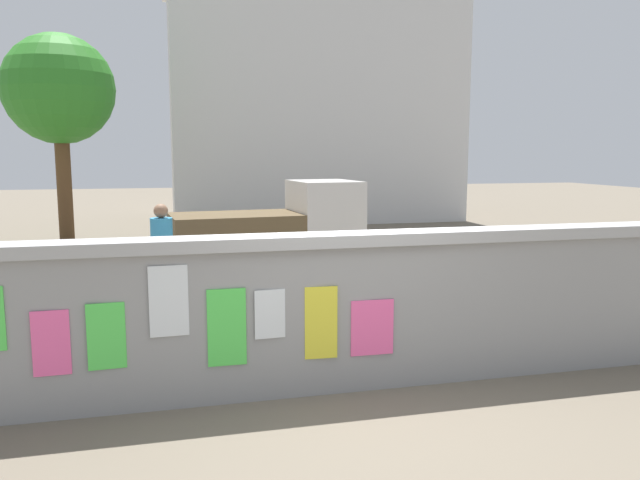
# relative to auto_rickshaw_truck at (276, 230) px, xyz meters

# --- Properties ---
(ground) EXTENTS (60.00, 60.00, 0.00)m
(ground) POSITION_rel_auto_rickshaw_truck_xyz_m (-0.38, 2.06, -0.90)
(ground) COLOR #6B6051
(poster_wall) EXTENTS (8.48, 0.42, 1.61)m
(poster_wall) POSITION_rel_auto_rickshaw_truck_xyz_m (-0.39, -5.94, -0.07)
(poster_wall) COLOR gray
(poster_wall) RESTS_ON ground
(auto_rickshaw_truck) EXTENTS (3.72, 1.82, 1.85)m
(auto_rickshaw_truck) POSITION_rel_auto_rickshaw_truck_xyz_m (0.00, 0.00, 0.00)
(auto_rickshaw_truck) COLOR black
(auto_rickshaw_truck) RESTS_ON ground
(motorcycle) EXTENTS (1.90, 0.56, 0.87)m
(motorcycle) POSITION_rel_auto_rickshaw_truck_xyz_m (2.63, -3.46, -0.44)
(motorcycle) COLOR black
(motorcycle) RESTS_ON ground
(bicycle_near) EXTENTS (1.68, 0.53, 0.95)m
(bicycle_near) POSITION_rel_auto_rickshaw_truck_xyz_m (-3.85, -1.64, -0.54)
(bicycle_near) COLOR black
(bicycle_near) RESTS_ON ground
(bicycle_far) EXTENTS (1.70, 0.44, 0.95)m
(bicycle_far) POSITION_rel_auto_rickshaw_truck_xyz_m (-2.39, -3.87, -0.54)
(bicycle_far) COLOR black
(bicycle_far) RESTS_ON ground
(person_walking) EXTENTS (0.47, 0.47, 1.62)m
(person_walking) POSITION_rel_auto_rickshaw_truck_xyz_m (-2.15, -1.97, 0.09)
(person_walking) COLOR purple
(person_walking) RESTS_ON ground
(tree_roadside) EXTENTS (2.86, 2.86, 5.48)m
(tree_roadside) POSITION_rel_auto_rickshaw_truck_xyz_m (-4.69, 5.96, 3.10)
(tree_roadside) COLOR brown
(tree_roadside) RESTS_ON ground
(building_background) EXTENTS (10.27, 5.17, 8.46)m
(building_background) POSITION_rel_auto_rickshaw_truck_xyz_m (3.18, 10.43, 3.35)
(building_background) COLOR silver
(building_background) RESTS_ON ground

